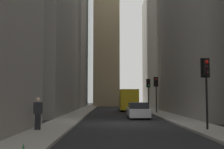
{
  "coord_description": "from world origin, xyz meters",
  "views": [
    {
      "loc": [
        -21.21,
        1.19,
        1.95
      ],
      "look_at": [
        13.86,
        0.82,
        4.58
      ],
      "focal_mm": 46.85,
      "sensor_mm": 36.0,
      "label": 1
    }
  ],
  "objects_px": {
    "traffic_light_midblock": "(148,87)",
    "discarded_bottle": "(23,149)",
    "pedestrian": "(38,112)",
    "traffic_light_far_junction": "(156,86)",
    "sedan_silver": "(138,111)",
    "delivery_truck": "(128,100)",
    "traffic_light_foreground": "(206,76)"
  },
  "relations": [
    {
      "from": "traffic_light_midblock",
      "to": "discarded_bottle",
      "type": "xyz_separation_m",
      "value": [
        -27.67,
        7.84,
        -2.87
      ]
    },
    {
      "from": "pedestrian",
      "to": "traffic_light_far_junction",
      "type": "bearing_deg",
      "value": -28.54
    },
    {
      "from": "sedan_silver",
      "to": "delivery_truck",
      "type": "bearing_deg",
      "value": -0.0
    },
    {
      "from": "sedan_silver",
      "to": "traffic_light_far_junction",
      "type": "height_order",
      "value": "traffic_light_far_junction"
    },
    {
      "from": "traffic_light_far_junction",
      "to": "pedestrian",
      "type": "xyz_separation_m",
      "value": [
        -17.01,
        9.25,
        -2.0
      ]
    },
    {
      "from": "delivery_truck",
      "to": "traffic_light_far_junction",
      "type": "height_order",
      "value": "traffic_light_far_junction"
    },
    {
      "from": "traffic_light_far_junction",
      "to": "traffic_light_foreground",
      "type": "bearing_deg",
      "value": -179.81
    },
    {
      "from": "traffic_light_midblock",
      "to": "pedestrian",
      "type": "bearing_deg",
      "value": 157.13
    },
    {
      "from": "pedestrian",
      "to": "discarded_bottle",
      "type": "bearing_deg",
      "value": -170.24
    },
    {
      "from": "delivery_truck",
      "to": "traffic_light_midblock",
      "type": "relative_size",
      "value": 1.59
    },
    {
      "from": "traffic_light_far_junction",
      "to": "delivery_truck",
      "type": "bearing_deg",
      "value": 24.73
    },
    {
      "from": "traffic_light_midblock",
      "to": "delivery_truck",
      "type": "bearing_deg",
      "value": 53.49
    },
    {
      "from": "delivery_truck",
      "to": "traffic_light_far_junction",
      "type": "xyz_separation_m",
      "value": [
        -6.04,
        -2.78,
        1.64
      ]
    },
    {
      "from": "pedestrian",
      "to": "sedan_silver",
      "type": "bearing_deg",
      "value": -32.74
    },
    {
      "from": "delivery_truck",
      "to": "traffic_light_foreground",
      "type": "distance_m",
      "value": 23.2
    },
    {
      "from": "traffic_light_midblock",
      "to": "sedan_silver",
      "type": "bearing_deg",
      "value": 167.48
    },
    {
      "from": "traffic_light_midblock",
      "to": "discarded_bottle",
      "type": "relative_size",
      "value": 15.0
    },
    {
      "from": "traffic_light_far_junction",
      "to": "sedan_silver",
      "type": "bearing_deg",
      "value": 158.19
    },
    {
      "from": "traffic_light_foreground",
      "to": "traffic_light_far_junction",
      "type": "xyz_separation_m",
      "value": [
        16.93,
        0.05,
        0.04
      ]
    },
    {
      "from": "traffic_light_midblock",
      "to": "pedestrian",
      "type": "xyz_separation_m",
      "value": [
        -21.21,
        8.95,
        -2.02
      ]
    },
    {
      "from": "traffic_light_midblock",
      "to": "traffic_light_far_junction",
      "type": "height_order",
      "value": "traffic_light_midblock"
    },
    {
      "from": "delivery_truck",
      "to": "traffic_light_far_junction",
      "type": "distance_m",
      "value": 6.84
    },
    {
      "from": "sedan_silver",
      "to": "traffic_light_foreground",
      "type": "xyz_separation_m",
      "value": [
        -9.99,
        -2.83,
        2.39
      ]
    },
    {
      "from": "delivery_truck",
      "to": "pedestrian",
      "type": "bearing_deg",
      "value": 164.31
    },
    {
      "from": "delivery_truck",
      "to": "traffic_light_foreground",
      "type": "relative_size",
      "value": 1.63
    },
    {
      "from": "delivery_truck",
      "to": "traffic_light_midblock",
      "type": "distance_m",
      "value": 3.5
    },
    {
      "from": "traffic_light_foreground",
      "to": "delivery_truck",
      "type": "bearing_deg",
      "value": 7.04
    },
    {
      "from": "pedestrian",
      "to": "discarded_bottle",
      "type": "distance_m",
      "value": 6.61
    },
    {
      "from": "traffic_light_foreground",
      "to": "traffic_light_midblock",
      "type": "relative_size",
      "value": 0.98
    },
    {
      "from": "sedan_silver",
      "to": "traffic_light_midblock",
      "type": "relative_size",
      "value": 1.06
    },
    {
      "from": "traffic_light_far_junction",
      "to": "discarded_bottle",
      "type": "bearing_deg",
      "value": 160.87
    },
    {
      "from": "traffic_light_foreground",
      "to": "traffic_light_far_junction",
      "type": "distance_m",
      "value": 16.93
    }
  ]
}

